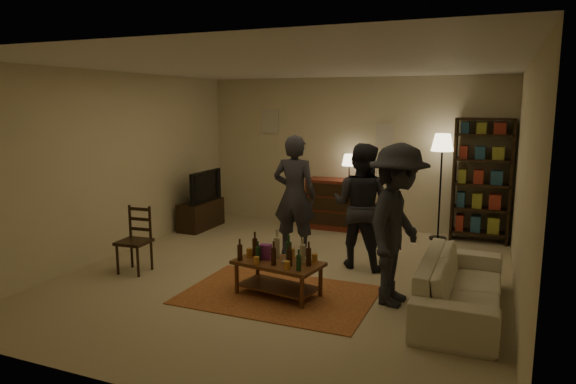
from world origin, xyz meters
The scene contains 13 objects.
floor centered at (0.00, 0.00, 0.00)m, with size 6.00×6.00×0.00m, color #C6B793.
room_shell centered at (-0.65, 2.98, 1.81)m, with size 6.00×6.00×6.00m.
rug centered at (0.18, -0.71, 0.01)m, with size 2.20×1.50×0.01m, color brown.
coffee_table centered at (0.18, -0.70, 0.38)m, with size 1.09×0.71×0.76m.
dining_chair centered at (-1.95, -0.61, 0.47)m, with size 0.42×0.42×0.90m.
tv_stand centered at (-2.44, 1.80, 0.38)m, with size 0.40×1.00×1.06m.
dresser centered at (-0.19, 2.71, 0.48)m, with size 1.00×0.50×1.36m.
bookshelf centered at (2.25, 2.78, 1.03)m, with size 0.90×0.34×2.02m.
floor_lamp centered at (1.62, 2.65, 1.49)m, with size 0.36×0.36×1.76m.
sofa centered at (2.20, -0.40, 0.30)m, with size 2.08×0.81×0.61m, color beige.
person_left centered at (-0.27, 0.94, 0.90)m, with size 0.65×0.43×1.79m, color #2A2932.
person_right centered at (0.79, 0.74, 0.86)m, with size 0.83×0.65×1.72m, color #222228.
person_by_sofa centered at (1.49, -0.41, 0.91)m, with size 1.17×0.68×1.82m, color #23242A.
Camera 1 is at (2.51, -5.99, 2.24)m, focal length 32.00 mm.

